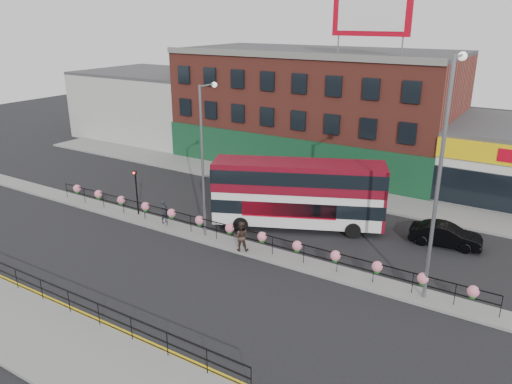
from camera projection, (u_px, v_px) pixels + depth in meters
The scene contains 18 objects.
ground at pixel (230, 245), 30.31m from camera, with size 120.00×120.00×0.00m, color black.
south_pavement at pixel (64, 349), 20.70m from camera, with size 60.00×4.00×0.15m, color gray.
north_pavement at pixel (316, 189), 39.87m from camera, with size 60.00×4.00×0.15m, color gray.
median at pixel (230, 244), 30.29m from camera, with size 60.00×1.60×0.15m, color gray.
yellow_line_inner at pixel (107, 323), 22.56m from camera, with size 60.00×0.10×0.01m, color gold.
yellow_line_outer at pixel (104, 325), 22.42m from camera, with size 60.00×0.10×0.01m, color gold.
brick_building at pixel (316, 107), 46.55m from camera, with size 25.00×12.21×10.30m.
warehouse_west at pixel (156, 103), 57.21m from camera, with size 15.50×12.00×7.30m.
billboard at pixel (371, 15), 36.64m from camera, with size 6.00×0.29×4.40m.
median_railing at pixel (230, 229), 29.96m from camera, with size 30.04×0.56×1.23m.
south_railing at pixel (68, 296), 22.92m from camera, with size 20.04×0.05×1.12m.
double_decker_bus at pixel (299, 188), 31.94m from camera, with size 11.04×6.84×4.43m.
car at pixel (446, 235), 29.98m from camera, with size 4.31×1.93×1.37m, color black.
pedestrian_a at pixel (164, 212), 32.91m from camera, with size 0.40×0.58×1.55m, color black.
pedestrian_b at pixel (241, 236), 28.96m from camera, with size 1.10×1.02×1.81m, color #382920.
lamp_column_west at pixel (204, 149), 29.65m from camera, with size 0.33×1.64×9.32m.
lamp_column_east at pixel (442, 161), 22.38m from camera, with size 0.41×2.02×11.51m.
traffic_light_median at pixel (136, 182), 33.81m from camera, with size 0.15×0.28×3.65m.
Camera 1 is at (15.96, -22.46, 13.13)m, focal length 35.00 mm.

